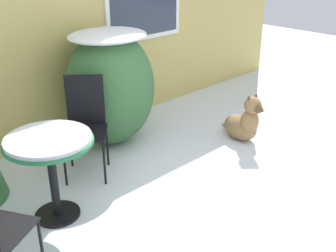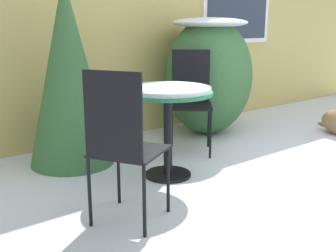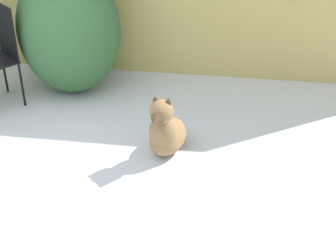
% 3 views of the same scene
% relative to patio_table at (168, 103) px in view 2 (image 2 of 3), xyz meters
% --- Properties ---
extents(ground_plane, '(16.00, 16.00, 0.00)m').
position_rel_patio_table_xyz_m(ground_plane, '(1.28, -0.75, -0.66)').
color(ground_plane, silver).
extents(house_wall, '(8.00, 0.10, 2.84)m').
position_rel_patio_table_xyz_m(house_wall, '(1.34, 1.45, 0.78)').
color(house_wall, tan).
rests_on(house_wall, ground_plane).
extents(shrub_left, '(1.10, 0.98, 1.39)m').
position_rel_patio_table_xyz_m(shrub_left, '(1.32, 0.88, 0.07)').
color(shrub_left, '#386638').
rests_on(shrub_left, ground_plane).
extents(evergreen_bush, '(0.80, 0.80, 1.75)m').
position_rel_patio_table_xyz_m(evergreen_bush, '(-0.51, 0.86, 0.21)').
color(evergreen_bush, '#386638').
rests_on(evergreen_bush, ground_plane).
extents(patio_table, '(0.77, 0.77, 0.80)m').
position_rel_patio_table_xyz_m(patio_table, '(0.00, 0.00, 0.00)').
color(patio_table, black).
rests_on(patio_table, ground_plane).
extents(patio_chair_near_table, '(0.62, 0.62, 1.06)m').
position_rel_patio_table_xyz_m(patio_chair_near_table, '(0.68, 0.48, -0.08)').
color(patio_chair_near_table, black).
rests_on(patio_chair_near_table, ground_plane).
extents(patio_chair_far_side, '(0.60, 0.60, 1.06)m').
position_rel_patio_table_xyz_m(patio_chair_far_side, '(-0.80, -0.55, -0.08)').
color(patio_chair_far_side, black).
rests_on(patio_chair_far_side, ground_plane).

